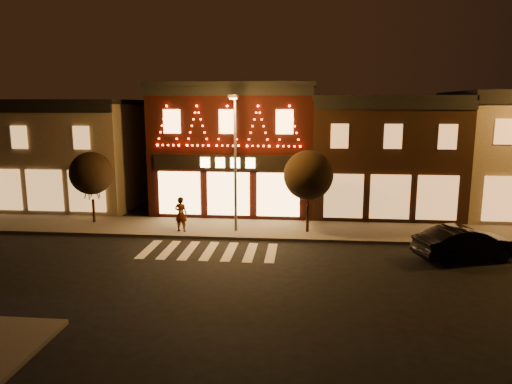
# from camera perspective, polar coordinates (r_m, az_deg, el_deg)

# --- Properties ---
(ground) EXTENTS (120.00, 120.00, 0.00)m
(ground) POSITION_cam_1_polar(r_m,az_deg,el_deg) (19.27, -8.08, -10.72)
(ground) COLOR black
(ground) RESTS_ON ground
(sidewalk_far) EXTENTS (44.00, 4.00, 0.15)m
(sidewalk_far) POSITION_cam_1_polar(r_m,az_deg,el_deg) (26.45, 0.29, -4.55)
(sidewalk_far) COLOR #47423D
(sidewalk_far) RESTS_ON ground
(building_left) EXTENTS (12.20, 8.28, 7.30)m
(building_left) POSITION_cam_1_polar(r_m,az_deg,el_deg) (36.07, -23.24, 4.44)
(building_left) COLOR #6C5F4D
(building_left) RESTS_ON ground
(building_pulp) EXTENTS (10.20, 8.34, 8.30)m
(building_pulp) POSITION_cam_1_polar(r_m,az_deg,el_deg) (31.83, -2.28, 5.49)
(building_pulp) COLOR #330E0B
(building_pulp) RESTS_ON ground
(building_right_a) EXTENTS (9.20, 8.28, 7.50)m
(building_right_a) POSITION_cam_1_polar(r_m,az_deg,el_deg) (31.98, 14.89, 4.45)
(building_right_a) COLOR #331D12
(building_right_a) RESTS_ON ground
(streetlamp_mid) EXTENTS (0.48, 1.69, 7.36)m
(streetlamp_mid) POSITION_cam_1_polar(r_m,az_deg,el_deg) (24.97, -2.57, 4.81)
(streetlamp_mid) COLOR #59595E
(streetlamp_mid) RESTS_ON sidewalk_far
(tree_left) EXTENTS (2.48, 2.48, 4.14)m
(tree_left) POSITION_cam_1_polar(r_m,az_deg,el_deg) (28.84, -19.39, 2.15)
(tree_left) COLOR black
(tree_left) RESTS_ON sidewalk_far
(tree_right) EXTENTS (2.66, 2.66, 4.45)m
(tree_right) POSITION_cam_1_polar(r_m,az_deg,el_deg) (25.21, 6.39, 2.04)
(tree_right) COLOR black
(tree_right) RESTS_ON sidewalk_far
(dark_sedan) EXTENTS (4.91, 2.91, 1.53)m
(dark_sedan) POSITION_cam_1_polar(r_m,az_deg,el_deg) (23.45, 24.16, -5.72)
(dark_sedan) COLOR black
(dark_sedan) RESTS_ON ground
(pedestrian) EXTENTS (0.77, 0.57, 1.92)m
(pedestrian) POSITION_cam_1_polar(r_m,az_deg,el_deg) (25.84, -9.11, -2.67)
(pedestrian) COLOR gray
(pedestrian) RESTS_ON sidewalk_far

